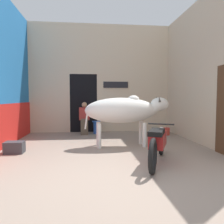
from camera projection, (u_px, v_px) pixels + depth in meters
ground_plane at (116, 175)px, 3.79m from camera, size 30.00×30.00×0.00m
wall_left_shopfront at (0, 72)px, 5.75m from camera, size 0.25×4.84×4.16m
wall_back_with_doorway at (95, 86)px, 8.67m from camera, size 5.40×0.93×4.16m
wall_right_with_door at (201, 73)px, 6.31m from camera, size 0.22×4.84×4.16m
cow at (124, 110)px, 5.97m from camera, size 2.34×0.75×1.40m
motorcycle_near at (158, 142)px, 4.42m from camera, size 0.96×1.85×0.75m
shopkeeper_seated at (84, 117)px, 7.90m from camera, size 0.37×0.33×1.17m
plastic_stool at (96, 127)px, 8.09m from camera, size 0.31×0.31×0.47m
crate at (14, 147)px, 5.24m from camera, size 0.44×0.32×0.28m
bucket at (166, 131)px, 7.81m from camera, size 0.26×0.26×0.26m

